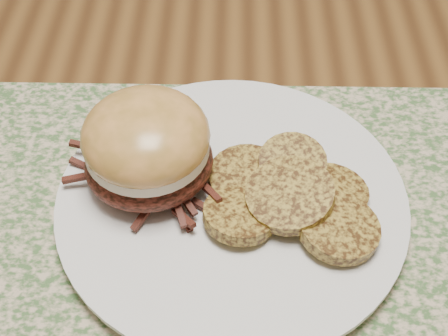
{
  "coord_description": "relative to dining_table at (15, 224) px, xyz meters",
  "views": [
    {
      "loc": [
        0.21,
        -0.35,
        1.15
      ],
      "look_at": [
        0.2,
        -0.03,
        0.79
      ],
      "focal_mm": 50.0,
      "sensor_mm": 36.0,
      "label": 1
    }
  ],
  "objects": [
    {
      "name": "roasted_potatoes",
      "position": [
        0.25,
        -0.05,
        0.11
      ],
      "size": [
        0.15,
        0.13,
        0.04
      ],
      "color": "olive",
      "rests_on": "dinner_plate"
    },
    {
      "name": "dining_table",
      "position": [
        0.0,
        0.0,
        0.0
      ],
      "size": [
        1.5,
        0.9,
        0.75
      ],
      "color": "brown",
      "rests_on": "ground"
    },
    {
      "name": "dinner_plate",
      "position": [
        0.21,
        -0.04,
        0.09
      ],
      "size": [
        0.26,
        0.26,
        0.02
      ],
      "primitive_type": "cylinder",
      "color": "silver",
      "rests_on": "placemat"
    },
    {
      "name": "placemat",
      "position": [
        0.19,
        -0.06,
        0.08
      ],
      "size": [
        0.45,
        0.33,
        0.0
      ],
      "primitive_type": "cube",
      "color": "#3F6332",
      "rests_on": "dining_table"
    },
    {
      "name": "pork_sandwich",
      "position": [
        0.14,
        -0.02,
        0.14
      ],
      "size": [
        0.12,
        0.12,
        0.08
      ],
      "rotation": [
        0.0,
        0.0,
        0.28
      ],
      "color": "black",
      "rests_on": "dinner_plate"
    }
  ]
}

